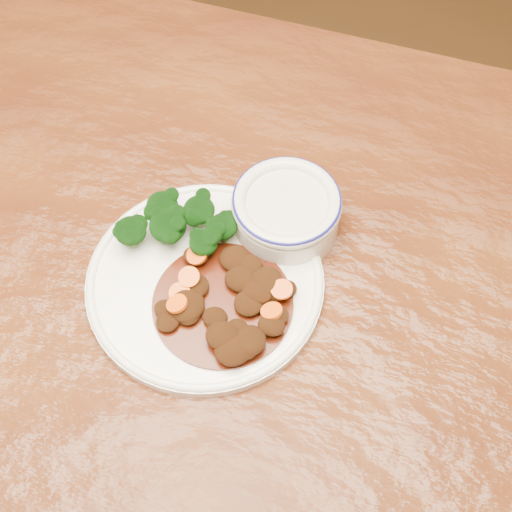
% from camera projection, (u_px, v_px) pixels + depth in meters
% --- Properties ---
extents(ground, '(4.00, 4.00, 0.00)m').
position_uv_depth(ground, '(218.00, 456.00, 1.47)').
color(ground, '#442611').
rests_on(ground, ground).
extents(dining_table, '(1.50, 0.91, 0.75)m').
position_uv_depth(dining_table, '(194.00, 307.00, 0.89)').
color(dining_table, '#582A0F').
rests_on(dining_table, ground).
extents(dinner_plate, '(0.27, 0.27, 0.02)m').
position_uv_depth(dinner_plate, '(205.00, 281.00, 0.81)').
color(dinner_plate, white).
rests_on(dinner_plate, dining_table).
extents(broccoli_florets, '(0.13, 0.09, 0.05)m').
position_uv_depth(broccoli_florets, '(177.00, 223.00, 0.82)').
color(broccoli_florets, '#6FA053').
rests_on(broccoli_florets, dinner_plate).
extents(mince_stew, '(0.16, 0.16, 0.03)m').
position_uv_depth(mince_stew, '(230.00, 306.00, 0.78)').
color(mince_stew, '#431207').
rests_on(mince_stew, dinner_plate).
extents(dip_bowl, '(0.13, 0.13, 0.06)m').
position_uv_depth(dip_bowl, '(286.00, 211.00, 0.83)').
color(dip_bowl, beige).
rests_on(dip_bowl, dining_table).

